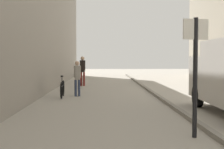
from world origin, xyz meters
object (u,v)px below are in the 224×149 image
Objects in this scene: pedestrian_main_foreground at (83,69)px; street_sign_post at (195,67)px; pedestrian_mid_block at (77,76)px; bicycle_leaning at (62,89)px.

street_sign_post is at bearing -57.23° from pedestrian_main_foreground.
pedestrian_mid_block is 0.62× the size of street_sign_post.
street_sign_post is at bearing -65.20° from bicycle_leaning.
pedestrian_main_foreground is 1.16× the size of pedestrian_mid_block.
street_sign_post reaches higher than pedestrian_mid_block.
bicycle_leaning is (-0.52, -5.94, -0.69)m from pedestrian_main_foreground.
street_sign_post reaches higher than bicycle_leaning.
pedestrian_main_foreground reaches higher than bicycle_leaning.
pedestrian_mid_block is (0.11, -5.54, -0.14)m from pedestrian_main_foreground.
pedestrian_main_foreground reaches higher than pedestrian_mid_block.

